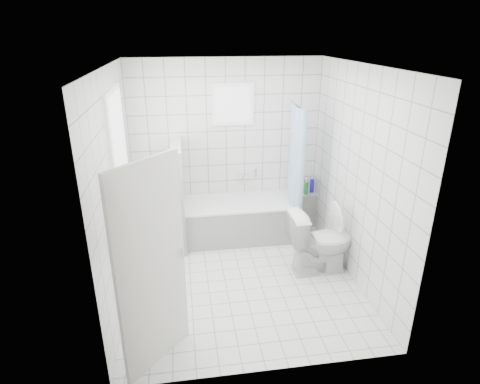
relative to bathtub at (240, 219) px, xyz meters
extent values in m
plane|color=white|center=(-0.15, -1.12, -0.29)|extent=(3.00, 3.00, 0.00)
plane|color=white|center=(-0.15, -1.12, 2.31)|extent=(3.00, 3.00, 0.00)
cube|color=white|center=(-0.15, 0.38, 1.01)|extent=(2.80, 0.02, 2.60)
cube|color=white|center=(-0.15, -2.62, 1.01)|extent=(2.80, 0.02, 2.60)
cube|color=white|center=(-1.55, -1.12, 1.01)|extent=(0.02, 3.00, 2.60)
cube|color=white|center=(1.25, -1.12, 1.01)|extent=(0.02, 3.00, 2.60)
cube|color=white|center=(-1.51, -0.82, 1.31)|extent=(0.01, 0.90, 1.40)
cube|color=white|center=(-0.05, 0.33, 1.66)|extent=(0.50, 0.01, 0.50)
cube|color=white|center=(-1.46, -0.82, 0.57)|extent=(0.18, 1.02, 0.08)
cube|color=silver|center=(-1.14, -2.31, 0.71)|extent=(0.57, 0.62, 2.00)
cube|color=white|center=(0.00, 0.00, -0.02)|extent=(1.65, 0.75, 0.55)
cube|color=white|center=(0.00, 0.00, 0.27)|extent=(1.67, 0.77, 0.03)
cube|color=white|center=(-0.90, -0.05, 0.46)|extent=(0.15, 0.85, 1.50)
cube|color=white|center=(1.12, 0.25, -0.02)|extent=(0.40, 0.24, 0.55)
imported|color=white|center=(0.88, -1.08, 0.13)|extent=(0.84, 0.50, 0.85)
cylinder|color=silver|center=(0.77, -0.02, 1.71)|extent=(0.02, 0.80, 0.02)
cube|color=silver|center=(0.10, 0.33, 0.56)|extent=(0.18, 0.06, 0.06)
imported|color=white|center=(-1.45, -0.88, 0.69)|extent=(0.18, 0.18, 0.16)
imported|color=#B9B8BF|center=(-1.45, -0.71, 0.75)|extent=(0.12, 0.13, 0.28)
imported|color=#34B6EA|center=(-1.45, -0.98, 0.71)|extent=(0.13, 0.13, 0.21)
imported|color=#F96187|center=(-1.45, -1.20, 0.76)|extent=(0.16, 0.16, 0.30)
imported|color=#BE60C0|center=(-1.45, -0.52, 0.70)|extent=(0.11, 0.11, 0.17)
cylinder|color=red|center=(1.08, 0.26, 0.37)|extent=(0.06, 0.06, 0.21)
cylinder|color=#241CE1|center=(1.18, 0.27, 0.37)|extent=(0.06, 0.06, 0.22)
cylinder|color=#178A39|center=(1.07, 0.19, 0.36)|extent=(0.06, 0.06, 0.20)
camera|label=1|loc=(-0.82, -5.38, 2.65)|focal=30.00mm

